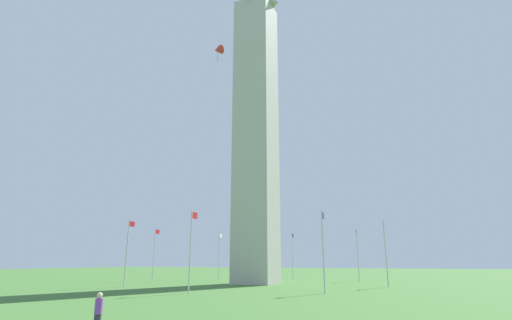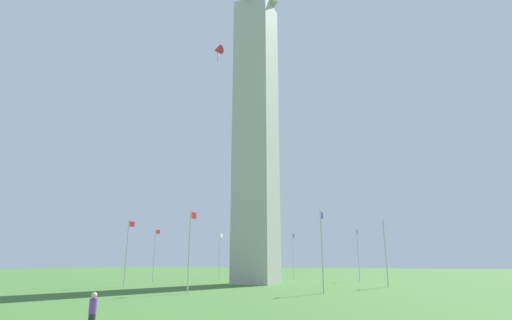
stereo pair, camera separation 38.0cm
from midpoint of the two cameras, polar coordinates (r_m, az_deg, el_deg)
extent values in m
plane|color=#3D6B2D|center=(54.11, -0.21, -17.99)|extent=(260.00, 260.00, 0.00)
cube|color=#B7B2A8|center=(57.12, -0.19, 4.10)|extent=(5.38, 5.38, 43.03)
cylinder|color=silver|center=(70.01, 5.26, -13.98)|extent=(0.14, 0.14, 7.90)
cube|color=#1E2D99|center=(70.67, 5.33, -11.15)|extent=(1.00, 0.03, 0.64)
cylinder|color=silver|center=(70.00, -5.70, -13.97)|extent=(0.14, 0.14, 7.90)
cube|color=white|center=(70.62, -5.42, -11.15)|extent=(1.00, 0.03, 0.64)
cylinder|color=silver|center=(62.51, -15.15, -13.45)|extent=(0.14, 0.14, 7.90)
cube|color=red|center=(63.10, -14.63, -10.31)|extent=(1.00, 0.03, 0.64)
cylinder|color=silver|center=(50.05, -18.94, -12.94)|extent=(0.14, 0.14, 7.90)
cube|color=red|center=(50.65, -18.20, -9.04)|extent=(1.00, 0.03, 0.64)
cylinder|color=silver|center=(38.91, -10.05, -13.18)|extent=(0.14, 0.14, 7.90)
cube|color=red|center=(39.62, -9.40, -8.15)|extent=(1.00, 0.03, 0.64)
cylinder|color=silver|center=(38.92, 9.68, -13.19)|extent=(0.14, 0.14, 7.90)
cube|color=#1E2D99|center=(39.70, 9.63, -8.16)|extent=(1.00, 0.03, 0.64)
cylinder|color=silver|center=(50.07, 18.53, -12.98)|extent=(0.14, 0.14, 7.90)
cube|color=#1E2D99|center=(50.81, 18.25, -9.05)|extent=(1.00, 0.03, 0.64)
cylinder|color=silver|center=(62.53, 14.72, -13.48)|extent=(0.14, 0.14, 7.90)
cube|color=#1E2D99|center=(63.23, 14.58, -10.32)|extent=(1.00, 0.03, 0.64)
cylinder|color=purple|center=(18.69, -22.95, -19.41)|extent=(0.32, 0.32, 0.63)
sphere|color=beige|center=(18.65, -22.81, -18.08)|extent=(0.24, 0.24, 0.24)
cone|color=red|center=(54.88, -5.90, 16.01)|extent=(2.03, 1.92, 1.65)
cylinder|color=maroon|center=(54.37, -5.93, 15.09)|extent=(0.04, 0.04, 1.52)
camera|label=1|loc=(0.19, -90.20, 0.05)|focal=26.85mm
camera|label=2|loc=(0.19, 89.80, -0.05)|focal=26.85mm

